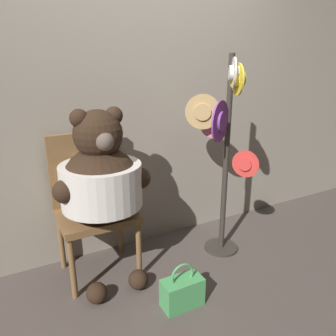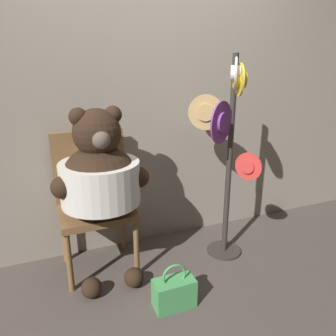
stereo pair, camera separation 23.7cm
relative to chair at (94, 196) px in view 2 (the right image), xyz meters
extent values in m
plane|color=#4C423D|center=(0.41, -0.48, -0.56)|extent=(14.00, 14.00, 0.00)
cube|color=gray|center=(0.41, 0.25, 0.59)|extent=(8.00, 0.10, 2.32)
cylinder|color=brown|center=(-0.24, -0.27, -0.34)|extent=(0.04, 0.04, 0.44)
cylinder|color=brown|center=(0.24, -0.27, -0.34)|extent=(0.04, 0.04, 0.44)
cylinder|color=brown|center=(-0.24, 0.11, -0.34)|extent=(0.04, 0.04, 0.44)
cylinder|color=brown|center=(0.24, 0.11, -0.34)|extent=(0.04, 0.04, 0.44)
cube|color=brown|center=(0.00, -0.08, -0.10)|extent=(0.53, 0.44, 0.05)
cube|color=brown|center=(0.00, 0.12, 0.20)|extent=(0.53, 0.04, 0.54)
sphere|color=black|center=(0.03, -0.15, 0.16)|extent=(0.54, 0.54, 0.54)
cylinder|color=silver|center=(0.03, -0.15, 0.16)|extent=(0.55, 0.55, 0.30)
sphere|color=black|center=(0.03, -0.15, 0.51)|extent=(0.32, 0.32, 0.32)
sphere|color=black|center=(-0.08, -0.15, 0.62)|extent=(0.12, 0.12, 0.12)
sphere|color=black|center=(0.14, -0.15, 0.62)|extent=(0.12, 0.12, 0.12)
sphere|color=brown|center=(0.03, -0.29, 0.49)|extent=(0.12, 0.12, 0.12)
sphere|color=black|center=(-0.23, -0.22, 0.18)|extent=(0.15, 0.15, 0.15)
sphere|color=black|center=(0.29, -0.22, 0.18)|extent=(0.15, 0.15, 0.15)
sphere|color=black|center=(-0.12, -0.39, -0.49)|extent=(0.14, 0.14, 0.14)
sphere|color=black|center=(0.18, -0.39, -0.49)|extent=(0.14, 0.14, 0.14)
cylinder|color=#332D28|center=(1.00, -0.25, -0.55)|extent=(0.28, 0.28, 0.02)
cylinder|color=#332D28|center=(1.00, -0.25, 0.22)|extent=(0.04, 0.04, 1.57)
cylinder|color=red|center=(1.08, -0.38, 0.22)|extent=(0.12, 0.18, 0.21)
cylinder|color=red|center=(1.08, -0.38, 0.22)|extent=(0.09, 0.11, 0.10)
cylinder|color=#D16693|center=(0.94, -0.13, 0.48)|extent=(0.10, 0.18, 0.20)
cylinder|color=#D16693|center=(0.94, -0.13, 0.48)|extent=(0.10, 0.11, 0.10)
cylinder|color=yellow|center=(0.95, -0.38, 0.84)|extent=(0.08, 0.21, 0.22)
cylinder|color=yellow|center=(0.95, -0.38, 0.84)|extent=(0.11, 0.12, 0.10)
cylinder|color=#7A388E|center=(0.86, -0.34, 0.55)|extent=(0.26, 0.17, 0.30)
cylinder|color=#7A388E|center=(0.86, -0.34, 0.55)|extent=(0.15, 0.12, 0.14)
cylinder|color=silver|center=(0.93, -0.37, 0.88)|extent=(0.12, 0.18, 0.21)
cylinder|color=silver|center=(0.93, -0.37, 0.88)|extent=(0.10, 0.12, 0.10)
cylinder|color=tan|center=(0.84, -0.14, 0.59)|extent=(0.22, 0.16, 0.26)
cylinder|color=tan|center=(0.84, -0.14, 0.59)|extent=(0.13, 0.11, 0.13)
cube|color=#479E56|center=(0.36, -0.68, -0.47)|extent=(0.27, 0.14, 0.19)
torus|color=#479E56|center=(0.36, -0.68, -0.33)|extent=(0.16, 0.02, 0.16)
camera|label=1|loc=(-0.54, -2.19, 0.96)|focal=35.00mm
camera|label=2|loc=(-0.33, -2.29, 0.96)|focal=35.00mm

